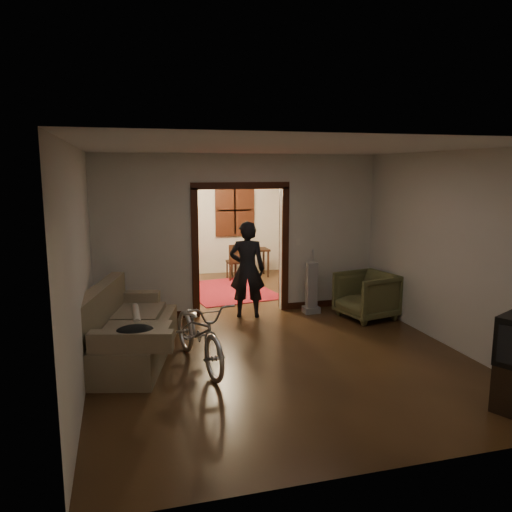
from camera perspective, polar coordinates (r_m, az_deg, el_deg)
name	(u,v)px	position (r m, az deg, el deg)	size (l,w,h in m)	color
floor	(251,324)	(8.35, -0.55, -7.79)	(5.00, 8.50, 0.01)	#311D0F
ceiling	(251,152)	(7.96, -0.58, 11.78)	(5.00, 8.50, 0.01)	white
wall_back	(206,217)	(12.17, -5.71, 4.47)	(5.00, 0.02, 2.80)	beige
wall_left	(88,247)	(7.79, -18.64, 0.98)	(0.02, 8.50, 2.80)	beige
wall_right	(390,235)	(9.00, 15.02, 2.29)	(0.02, 8.50, 2.80)	beige
partition_wall	(240,235)	(8.76, -1.82, 2.42)	(5.00, 0.14, 2.80)	beige
door_casing	(240,252)	(8.80, -1.81, 0.49)	(1.74, 0.20, 2.32)	black
far_window	(235,210)	(12.26, -2.45, 5.25)	(0.98, 0.06, 1.28)	black
chandelier	(220,179)	(10.40, -4.14, 8.82)	(0.24, 0.24, 0.24)	#FFE0A5
light_switch	(298,242)	(9.01, 4.80, 1.64)	(0.08, 0.01, 0.12)	silver
sofa	(129,323)	(6.98, -14.29, -7.42)	(0.97, 2.16, 1.00)	#6A6047
rolled_paper	(136,314)	(7.26, -13.56, -6.45)	(0.10, 0.10, 0.82)	beige
jacket	(135,330)	(6.05, -13.69, -8.26)	(0.43, 0.32, 0.13)	black
bicycle	(199,332)	(6.59, -6.49, -8.61)	(0.60, 1.73, 0.91)	silver
armchair	(366,295)	(8.79, 12.51, -4.43)	(0.85, 0.88, 0.80)	brown
vacuum	(312,288)	(8.93, 6.37, -3.63)	(0.28, 0.22, 0.92)	gray
person	(247,269)	(8.58, -1.02, -1.54)	(0.61, 0.40, 1.67)	black
oriental_rug	(228,290)	(10.59, -3.25, -3.95)	(1.68, 2.21, 0.02)	maroon
locker	(154,246)	(11.72, -11.53, 1.17)	(0.80, 0.45, 1.60)	#2F3821
globe	(153,196)	(11.61, -11.73, 6.73)	(0.26, 0.26, 0.26)	#1E5972
desk	(250,263)	(11.91, -0.70, -0.81)	(0.89, 0.50, 0.66)	black
desk_chair	(235,262)	(11.56, -2.39, -0.66)	(0.38, 0.38, 0.85)	black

